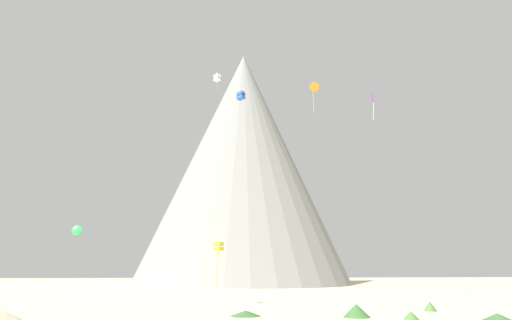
% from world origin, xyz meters
% --- Properties ---
extents(bush_far_left, '(1.77, 1.77, 0.66)m').
position_xyz_m(bush_far_left, '(13.11, 10.78, 0.33)').
color(bush_far_left, '#477238').
rests_on(bush_far_left, ground_plane).
extents(bush_far_right, '(3.11, 3.11, 1.09)m').
position_xyz_m(bush_far_right, '(9.31, 12.91, 0.54)').
color(bush_far_right, '#386633').
rests_on(bush_far_right, ground_plane).
extents(bush_near_left, '(3.02, 3.02, 0.56)m').
position_xyz_m(bush_near_left, '(19.57, 9.46, 0.28)').
color(bush_near_left, '#386633').
rests_on(bush_near_left, ground_plane).
extents(bush_scatter_east, '(1.78, 1.78, 0.92)m').
position_xyz_m(bush_scatter_east, '(18.15, 17.82, 0.46)').
color(bush_scatter_east, '#477238').
rests_on(bush_scatter_east, ground_plane).
extents(bush_mid_center, '(3.75, 3.75, 0.48)m').
position_xyz_m(bush_mid_center, '(0.13, 14.76, 0.24)').
color(bush_mid_center, '#386633').
rests_on(bush_mid_center, ground_plane).
extents(rock_massif, '(68.41, 68.41, 66.91)m').
position_xyz_m(rock_massif, '(6.15, 99.27, 31.33)').
color(rock_massif, gray).
rests_on(rock_massif, ground_plane).
extents(kite_yellow_low, '(1.20, 1.20, 4.77)m').
position_xyz_m(kite_yellow_low, '(-2.15, 26.21, 6.34)').
color(kite_yellow_low, yellow).
extents(kite_orange_high, '(1.48, 0.54, 4.99)m').
position_xyz_m(kite_orange_high, '(12.17, 37.64, 31.10)').
color(kite_orange_high, orange).
extents(kite_violet_mid, '(0.66, 1.21, 3.79)m').
position_xyz_m(kite_violet_mid, '(17.30, 27.02, 25.14)').
color(kite_violet_mid, purple).
extents(kite_green_low, '(1.82, 0.60, 1.80)m').
position_xyz_m(kite_green_low, '(-27.08, 58.06, 10.74)').
color(kite_green_low, green).
extents(kite_white_high, '(1.33, 1.32, 3.33)m').
position_xyz_m(kite_white_high, '(-2.66, 44.89, 35.28)').
color(kite_white_high, white).
extents(kite_blue_high, '(1.80, 1.78, 1.50)m').
position_xyz_m(kite_blue_high, '(1.81, 52.53, 35.30)').
color(kite_blue_high, blue).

